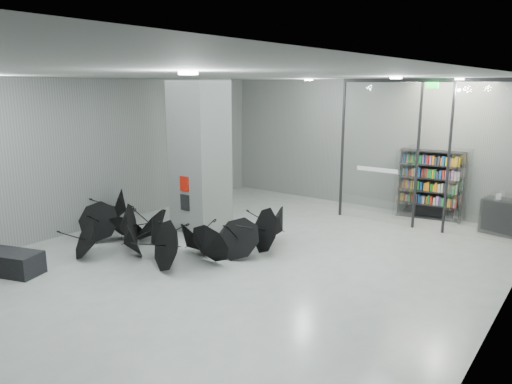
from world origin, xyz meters
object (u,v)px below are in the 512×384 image
Objects in this scene: column at (200,156)px; umbrella_cluster at (172,237)px; bookshelf at (430,185)px; bench at (8,262)px.

umbrella_cluster is at bearing -70.18° from column.
bookshelf reaches higher than umbrella_cluster.
column is 6.71m from bookshelf.
column is at bearing -143.81° from bookshelf.
umbrella_cluster is (1.72, 3.02, 0.08)m from bench.
column is at bearing 109.82° from umbrella_cluster.
column reaches higher than bookshelf.
bookshelf is at bearing 58.16° from umbrella_cluster.
bench is at bearing -130.64° from bookshelf.
column reaches higher than bench.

